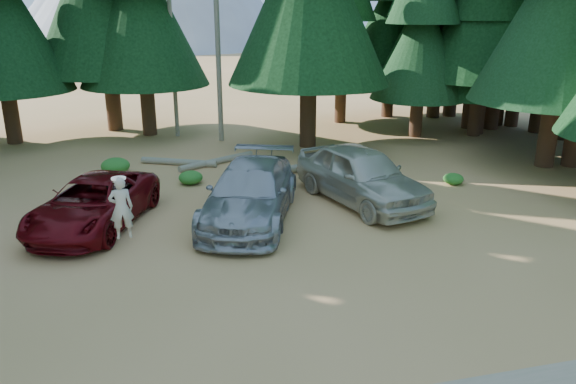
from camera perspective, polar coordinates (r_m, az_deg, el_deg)
The scene contains 17 objects.
ground at distance 13.79m, azimuth -2.18°, elevation -8.42°, with size 160.00×160.00×0.00m, color #A88347.
forest_belt_north at distance 27.87m, azimuth -8.54°, elevation 5.35°, with size 36.00×7.00×22.00m, color black, non-canonical shape.
snag_front at distance 26.75m, azimuth -7.27°, elevation 17.84°, with size 0.24×0.24×12.00m, color gray.
snag_back at distance 28.11m, azimuth -11.78°, elevation 15.59°, with size 0.20×0.20×10.00m, color gray.
red_pickup at distance 17.37m, azimuth -19.16°, elevation -1.08°, with size 2.40×5.21×1.45m, color #61080D.
silver_minivan_center at distance 16.95m, azimuth -3.85°, elevation -0.08°, with size 2.39×5.88×1.71m, color #A2A4AA.
silver_minivan_right at distance 18.58m, azimuth 7.43°, elevation 1.74°, with size 2.21×5.49×1.87m, color beige.
frisbee_player at distance 14.79m, azimuth -16.59°, elevation -1.51°, with size 0.64×0.46×1.64m.
log_left at distance 23.29m, azimuth -7.23°, elevation 3.13°, with size 0.26×0.26×3.58m, color gray.
log_mid at distance 23.38m, azimuth -11.03°, elevation 3.01°, with size 0.27×0.27×3.23m, color gray.
log_right at distance 22.96m, azimuth 4.38°, elevation 3.08°, with size 0.32×0.32×4.97m, color gray.
shrub_left at distance 20.35m, azimuth -17.29°, elevation 0.50°, with size 0.90×0.90×0.49m, color #277021.
shrub_center_left at distance 22.82m, azimuth -17.13°, elevation 2.57°, with size 1.09×1.09×0.60m, color #277021.
shrub_center_right at distance 20.81m, azimuth -9.86°, elevation 1.46°, with size 0.88×0.88×0.48m, color #277021.
shrub_right at distance 21.33m, azimuth 4.90°, elevation 2.20°, with size 1.02×1.02×0.56m, color #277021.
shrub_far_right at distance 22.92m, azimuth 8.14°, elevation 3.28°, with size 1.08×1.08×0.60m, color #277021.
shrub_edge_east at distance 21.36m, azimuth 16.45°, elevation 1.29°, with size 0.73×0.73×0.40m, color #277021.
Camera 1 is at (-2.45, -12.05, 6.24)m, focal length 35.00 mm.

